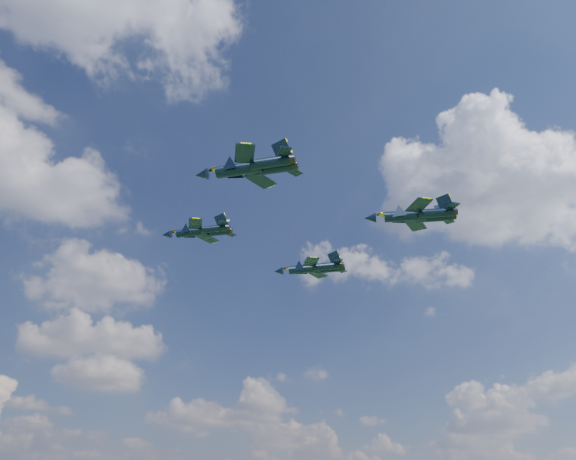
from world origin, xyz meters
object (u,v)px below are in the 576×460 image
(jet_slot, at_px, (402,216))
(jet_right, at_px, (303,269))
(jet_lead, at_px, (190,232))
(jet_left, at_px, (236,169))

(jet_slot, bearing_deg, jet_right, 41.90)
(jet_lead, distance_m, jet_slot, 39.85)
(jet_lead, height_order, jet_left, jet_left)
(jet_lead, bearing_deg, jet_slot, -87.05)
(jet_right, height_order, jet_slot, jet_slot)
(jet_lead, relative_size, jet_slot, 0.82)
(jet_left, height_order, jet_slot, jet_left)
(jet_left, distance_m, jet_slot, 32.45)
(jet_left, relative_size, jet_slot, 0.96)
(jet_lead, xyz_separation_m, jet_right, (28.04, 6.02, -0.25))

